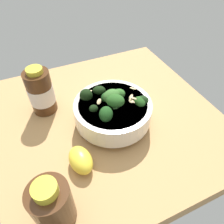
% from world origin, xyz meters
% --- Properties ---
extents(ground_plane, '(0.60, 0.60, 0.05)m').
position_xyz_m(ground_plane, '(0.00, 0.00, -0.02)').
color(ground_plane, tan).
extents(bowl_of_broccoli, '(0.20, 0.20, 0.11)m').
position_xyz_m(bowl_of_broccoli, '(-0.03, 0.00, 0.05)').
color(bowl_of_broccoli, silver).
rests_on(bowl_of_broccoli, ground_plane).
extents(lemon_wedge, '(0.08, 0.06, 0.04)m').
position_xyz_m(lemon_wedge, '(-0.12, 0.12, 0.02)').
color(lemon_wedge, yellow).
rests_on(lemon_wedge, ground_plane).
extents(bottle_tall, '(0.07, 0.07, 0.12)m').
position_xyz_m(bottle_tall, '(-0.21, 0.20, 0.06)').
color(bottle_tall, '#472814').
rests_on(bottle_tall, ground_plane).
extents(bottle_short, '(0.07, 0.07, 0.14)m').
position_xyz_m(bottle_short, '(0.10, 0.16, 0.06)').
color(bottle_short, '#472814').
rests_on(bottle_short, ground_plane).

